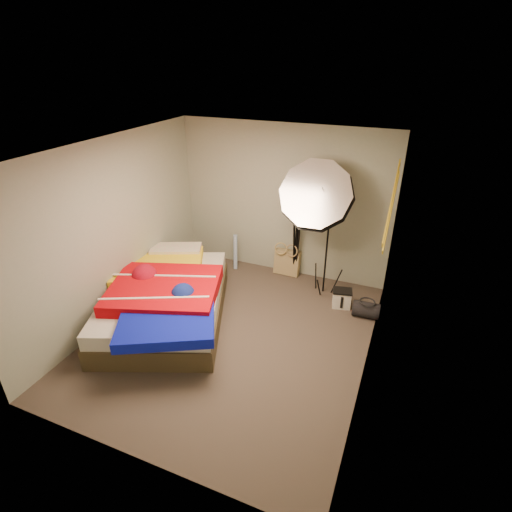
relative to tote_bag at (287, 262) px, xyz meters
The scene contains 15 objects.
floor 1.92m from the tote_bag, 94.21° to the right, with size 4.00×4.00×0.00m, color #493F36.
ceiling 2.97m from the tote_bag, 94.21° to the right, with size 4.00×4.00×0.00m, color silver.
wall_back 1.05m from the tote_bag, 144.45° to the left, with size 3.50×3.50×0.00m, color #959B8B.
wall_front 4.04m from the tote_bag, 92.06° to the right, with size 3.50×3.50×0.00m, color #959B8B.
wall_left 2.87m from the tote_bag, 134.85° to the right, with size 4.00×4.00×0.00m, color #959B8B.
wall_right 2.70m from the tote_bag, 49.72° to the right, with size 4.00×4.00×0.00m, color #959B8B.
tote_bag is the anchor object (origin of this frame).
wrapping_roll 0.92m from the tote_bag, behind, with size 0.07×0.07×0.62m, color #4A7BBF.
camera_case 1.26m from the tote_bag, 30.80° to the right, with size 0.26×0.19×0.26m, color silver.
duffel_bag 1.65m from the tote_bag, 27.56° to the right, with size 0.23×0.23×0.38m, color black.
wall_stripe_upper 2.69m from the tote_bag, 39.27° to the right, with size 0.02×1.10×0.10m, color gold.
wall_stripe_lower 2.45m from the tote_bag, 33.44° to the right, with size 0.02×1.10×0.10m, color gold.
bed 2.23m from the tote_bag, 122.38° to the right, with size 2.39×2.71×0.67m.
photo_umbrella 1.57m from the tote_bag, 40.41° to the right, with size 1.30×0.95×2.25m.
camera_tripod 0.58m from the tote_bag, 13.10° to the right, with size 0.09×0.09×1.35m.
Camera 1 is at (1.94, -3.87, 3.44)m, focal length 28.00 mm.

